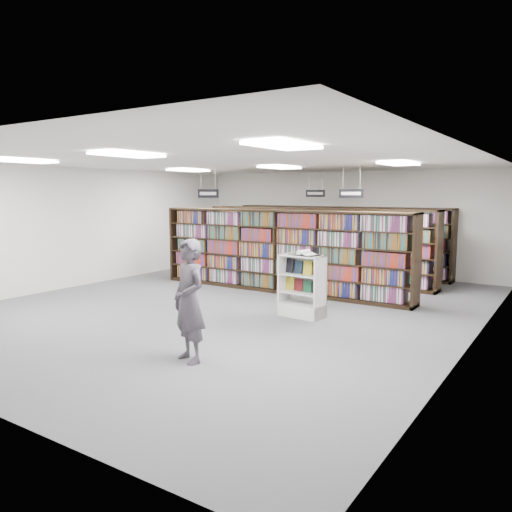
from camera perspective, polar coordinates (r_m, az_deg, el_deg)
The scene contains 20 objects.
floor at distance 11.27m, azimuth -2.54°, elevation -5.73°, with size 12.00×12.00×0.00m, color #4C4B50.
ceiling at distance 11.00m, azimuth -2.64°, elevation 10.73°, with size 10.00×12.00×0.10m, color silver.
wall_back at distance 16.26m, azimuth 9.90°, elevation 3.86°, with size 10.00×0.10×3.20m, color silver.
wall_left at distance 14.52m, azimuth -18.84°, elevation 3.19°, with size 0.10×12.00×3.20m, color silver.
wall_right at distance 9.07m, azimuth 23.98°, elevation 0.74°, with size 0.10×12.00×3.20m, color silver.
bookshelf_row_near at distance 12.75m, azimuth 2.69°, elevation 0.57°, with size 7.00×0.60×2.10m.
bookshelf_row_mid at distance 14.49m, azimuth 6.71°, elevation 1.34°, with size 7.00×0.60×2.10m.
bookshelf_row_far at distance 16.03m, azimuth 9.43°, elevation 1.85°, with size 7.00×0.60×2.10m.
aisle_sign_left at distance 12.69m, azimuth -5.49°, elevation 7.22°, with size 0.65×0.02×0.80m.
aisle_sign_right at distance 12.89m, azimuth 10.82°, elevation 7.12°, with size 0.65×0.02×0.80m.
aisle_sign_center at distance 15.54m, azimuth 6.79°, elevation 7.20°, with size 0.65×0.02×0.80m.
troffer_front_left at distance 11.14m, azimuth -25.06°, elevation 9.82°, with size 0.60×1.20×0.04m, color white.
troffer_front_center at distance 8.75m, azimuth -14.44°, elevation 11.16°, with size 0.60×1.20×0.04m, color white.
troffer_front_right at distance 6.86m, azimuth 3.16°, elevation 12.52°, with size 0.60×1.20×0.04m, color white.
troffer_back_left at distance 14.43m, azimuth -7.72°, elevation 9.68°, with size 0.60×1.20×0.04m, color white.
troffer_back_center at distance 12.68m, azimuth 2.75°, elevation 10.09°, with size 0.60×1.20×0.04m, color white.
troffer_back_right at distance 11.45m, azimuth 16.01°, elevation 10.13°, with size 0.60×1.20×0.04m, color white.
endcap_display at distance 10.29m, azimuth 5.35°, elevation -4.48°, with size 0.95×0.53×1.28m.
open_book at distance 10.09m, azimuth 5.50°, elevation 0.27°, with size 0.68×0.49×0.13m.
shopper at distance 7.53m, azimuth -7.64°, elevation -5.11°, with size 0.68×0.44×1.85m, color #4A444D.
Camera 1 is at (6.43, -8.91, 2.53)m, focal length 35.00 mm.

